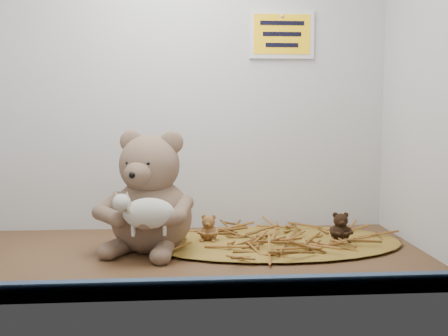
{
  "coord_description": "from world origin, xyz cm",
  "views": [
    {
      "loc": [
        1.22,
        -129.39,
        35.67
      ],
      "look_at": [
        11.55,
        1.53,
        20.57
      ],
      "focal_mm": 45.0,
      "sensor_mm": 36.0,
      "label": 1
    }
  ],
  "objects": [
    {
      "name": "main_teddy",
      "position": [
        -5.85,
        5.1,
        14.66
      ],
      "size": [
        31.11,
        31.86,
        29.33
      ],
      "primitive_type": null,
      "rotation": [
        0.0,
        0.0,
        -0.37
      ],
      "color": "#886A53",
      "rests_on": "shelf_floor"
    },
    {
      "name": "straw_bed",
      "position": [
        24.95,
        8.76,
        0.64
      ],
      "size": [
        65.66,
        38.12,
        1.27
      ],
      "primitive_type": "ellipsoid",
      "color": "olive",
      "rests_on": "shelf_floor"
    },
    {
      "name": "front_rail",
      "position": [
        0.0,
        -28.8,
        1.8
      ],
      "size": [
        119.28,
        2.2,
        3.6
      ],
      "primitive_type": "cube",
      "color": "#364B67",
      "rests_on": "shelf_floor"
    },
    {
      "name": "wall_sign",
      "position": [
        30.0,
        29.4,
        55.0
      ],
      "size": [
        16.0,
        1.2,
        11.0
      ],
      "primitive_type": "cube",
      "color": "yellow",
      "rests_on": "back_wall"
    },
    {
      "name": "mini_teddy_brown",
      "position": [
        41.6,
        7.19,
        4.97
      ],
      "size": [
        6.58,
        6.88,
        7.41
      ],
      "primitive_type": null,
      "rotation": [
        0.0,
        0.0,
        -0.1
      ],
      "color": "black",
      "rests_on": "straw_bed"
    },
    {
      "name": "alcove_shell",
      "position": [
        0.0,
        9.0,
        45.0
      ],
      "size": [
        120.4,
        60.2,
        90.4
      ],
      "color": "#402D16",
      "rests_on": "ground"
    },
    {
      "name": "toy_lamb",
      "position": [
        -5.85,
        -5.41,
        11.32
      ],
      "size": [
        15.13,
        9.23,
        9.77
      ],
      "primitive_type": null,
      "color": "beige",
      "rests_on": "main_teddy"
    },
    {
      "name": "mini_teddy_tan",
      "position": [
        8.31,
        10.32,
        4.6
      ],
      "size": [
        6.28,
        6.53,
        6.67
      ],
      "primitive_type": null,
      "rotation": [
        0.0,
        0.0,
        -0.18
      ],
      "color": "brown",
      "rests_on": "straw_bed"
    }
  ]
}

